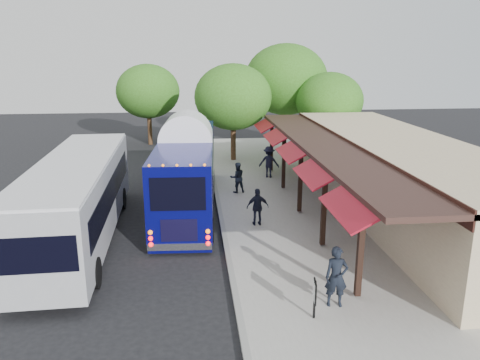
{
  "coord_description": "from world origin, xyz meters",
  "views": [
    {
      "loc": [
        -1.17,
        -16.59,
        7.49
      ],
      "look_at": [
        0.96,
        4.11,
        1.8
      ],
      "focal_mm": 35.0,
      "sensor_mm": 36.0,
      "label": 1
    }
  ],
  "objects_px": {
    "city_bus": "(78,196)",
    "ped_d": "(269,162)",
    "coach_bus": "(187,168)",
    "ped_b": "(237,177)",
    "ped_a": "(336,277)",
    "ped_c": "(258,207)",
    "sign_board": "(315,293)"
  },
  "relations": [
    {
      "from": "ped_a",
      "to": "ped_b",
      "type": "distance_m",
      "value": 12.13
    },
    {
      "from": "coach_bus",
      "to": "ped_a",
      "type": "bearing_deg",
      "value": -63.41
    },
    {
      "from": "coach_bus",
      "to": "city_bus",
      "type": "distance_m",
      "value": 5.71
    },
    {
      "from": "coach_bus",
      "to": "ped_c",
      "type": "distance_m",
      "value": 4.48
    },
    {
      "from": "ped_c",
      "to": "ped_d",
      "type": "xyz_separation_m",
      "value": [
        1.82,
        8.02,
        0.12
      ]
    },
    {
      "from": "city_bus",
      "to": "ped_d",
      "type": "height_order",
      "value": "city_bus"
    },
    {
      "from": "coach_bus",
      "to": "ped_b",
      "type": "xyz_separation_m",
      "value": [
        2.63,
        1.9,
        -1.05
      ]
    },
    {
      "from": "ped_a",
      "to": "ped_c",
      "type": "bearing_deg",
      "value": 108.18
    },
    {
      "from": "sign_board",
      "to": "ped_d",
      "type": "bearing_deg",
      "value": 94.08
    },
    {
      "from": "coach_bus",
      "to": "sign_board",
      "type": "relative_size",
      "value": 10.3
    },
    {
      "from": "ped_c",
      "to": "coach_bus",
      "type": "bearing_deg",
      "value": -47.64
    },
    {
      "from": "ped_b",
      "to": "ped_c",
      "type": "distance_m",
      "value": 5.05
    },
    {
      "from": "ped_a",
      "to": "ped_b",
      "type": "relative_size",
      "value": 1.12
    },
    {
      "from": "coach_bus",
      "to": "sign_board",
      "type": "distance_m",
      "value": 11.36
    },
    {
      "from": "coach_bus",
      "to": "city_bus",
      "type": "relative_size",
      "value": 0.94
    },
    {
      "from": "ped_a",
      "to": "ped_b",
      "type": "bearing_deg",
      "value": 105.47
    },
    {
      "from": "city_bus",
      "to": "ped_b",
      "type": "bearing_deg",
      "value": 36.44
    },
    {
      "from": "ped_b",
      "to": "sign_board",
      "type": "xyz_separation_m",
      "value": [
        0.97,
        -12.62,
        -0.05
      ]
    },
    {
      "from": "city_bus",
      "to": "ped_d",
      "type": "bearing_deg",
      "value": 40.9
    },
    {
      "from": "ped_c",
      "to": "ped_b",
      "type": "bearing_deg",
      "value": -87.1
    },
    {
      "from": "ped_b",
      "to": "sign_board",
      "type": "distance_m",
      "value": 12.66
    },
    {
      "from": "ped_a",
      "to": "sign_board",
      "type": "xyz_separation_m",
      "value": [
        -0.81,
        -0.62,
        -0.15
      ]
    },
    {
      "from": "ped_c",
      "to": "ped_d",
      "type": "bearing_deg",
      "value": -104.48
    },
    {
      "from": "ped_b",
      "to": "ped_c",
      "type": "bearing_deg",
      "value": 82.49
    },
    {
      "from": "ped_d",
      "to": "ped_c",
      "type": "bearing_deg",
      "value": 93.16
    },
    {
      "from": "ped_b",
      "to": "ped_d",
      "type": "relative_size",
      "value": 0.87
    },
    {
      "from": "coach_bus",
      "to": "ped_d",
      "type": "bearing_deg",
      "value": 48.27
    },
    {
      "from": "sign_board",
      "to": "ped_c",
      "type": "bearing_deg",
      "value": 102.91
    },
    {
      "from": "coach_bus",
      "to": "ped_b",
      "type": "distance_m",
      "value": 3.41
    },
    {
      "from": "city_bus",
      "to": "ped_a",
      "type": "xyz_separation_m",
      "value": [
        8.81,
        -6.47,
        -0.78
      ]
    },
    {
      "from": "coach_bus",
      "to": "city_bus",
      "type": "bearing_deg",
      "value": -137.52
    },
    {
      "from": "ped_b",
      "to": "ped_c",
      "type": "relative_size",
      "value": 1.0
    }
  ]
}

